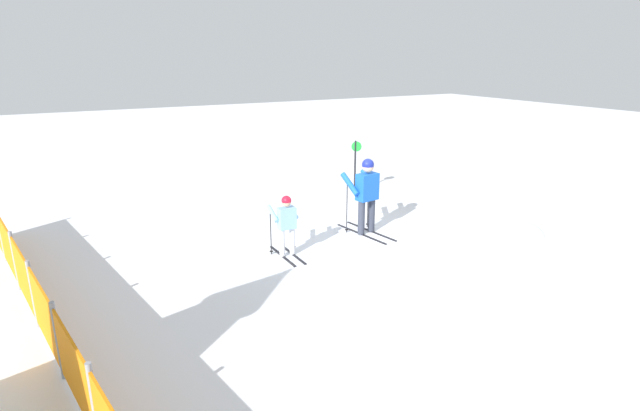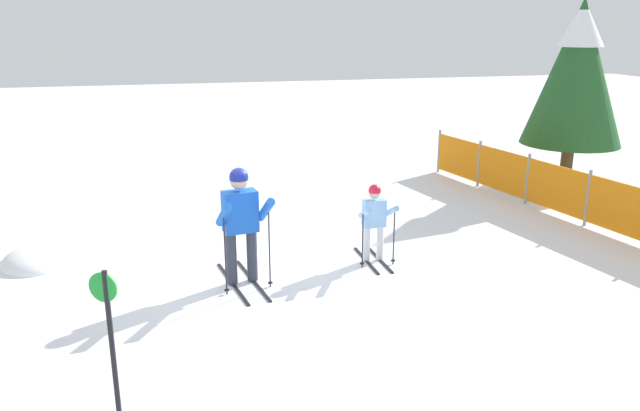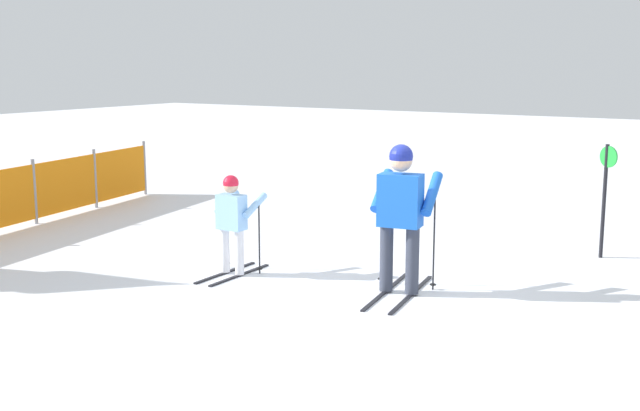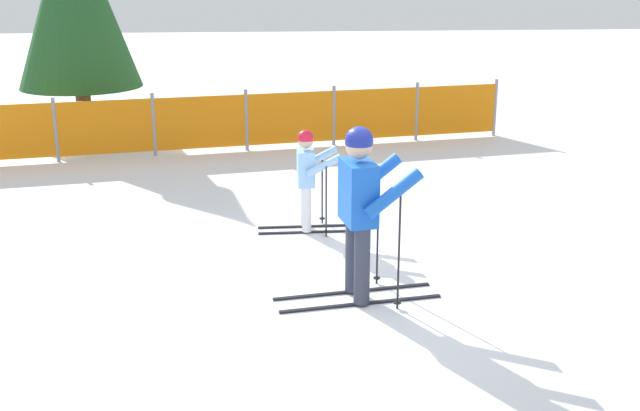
# 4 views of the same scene
# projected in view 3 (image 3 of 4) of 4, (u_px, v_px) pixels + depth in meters

# --- Properties ---
(ground_plane) EXTENTS (60.00, 60.00, 0.00)m
(ground_plane) POSITION_uv_depth(u_px,v_px,m) (382.00, 295.00, 8.94)
(ground_plane) COLOR white
(skier_adult) EXTENTS (1.62, 0.78, 1.68)m
(skier_adult) POSITION_uv_depth(u_px,v_px,m) (401.00, 205.00, 8.85)
(skier_adult) COLOR black
(skier_adult) RESTS_ON ground_plane
(skier_child) EXTENTS (1.16, 0.57, 1.23)m
(skier_child) POSITION_uv_depth(u_px,v_px,m) (233.00, 216.00, 9.69)
(skier_child) COLOR black
(skier_child) RESTS_ON ground_plane
(trail_marker) EXTENTS (0.16, 0.25, 1.51)m
(trail_marker) POSITION_uv_depth(u_px,v_px,m) (605.00, 189.00, 10.48)
(trail_marker) COLOR black
(trail_marker) RESTS_ON ground_plane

